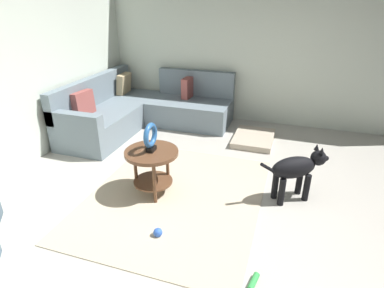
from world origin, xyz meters
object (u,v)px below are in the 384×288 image
(side_table, at_px, (152,161))
(dog, at_px, (297,169))
(dog_bed_mat, at_px, (254,138))
(dog_toy_rope, at_px, (253,282))
(sectional_couch, at_px, (142,111))
(torus_sculpture, at_px, (150,137))
(dog_toy_ball, at_px, (158,232))

(side_table, bearing_deg, dog, -76.00)
(dog_bed_mat, height_order, dog_toy_rope, dog_bed_mat)
(sectional_couch, xyz_separation_m, dog_toy_rope, (-2.79, -2.34, -0.27))
(torus_sculpture, bearing_deg, dog_toy_rope, -126.27)
(torus_sculpture, distance_m, dog_toy_ball, 1.02)
(dog, bearing_deg, dog_toy_ball, -83.17)
(sectional_couch, relative_size, dog_bed_mat, 2.81)
(torus_sculpture, relative_size, dog_bed_mat, 0.41)
(dog_toy_ball, distance_m, dog_toy_rope, 0.99)
(sectional_couch, relative_size, dog_toy_rope, 13.00)
(dog_bed_mat, distance_m, dog_toy_ball, 2.56)
(dog_bed_mat, height_order, dog, dog)
(sectional_couch, height_order, dog, sectional_couch)
(side_table, height_order, dog_toy_ball, side_table)
(torus_sculpture, xyz_separation_m, dog, (0.39, -1.55, -0.33))
(dog, distance_m, dog_toy_rope, 1.41)
(sectional_couch, xyz_separation_m, dog_bed_mat, (-0.01, -1.93, -0.25))
(dog, xyz_separation_m, dog_toy_ball, (-1.07, 1.20, -0.33))
(torus_sculpture, relative_size, dog_toy_rope, 1.88)
(sectional_couch, bearing_deg, dog_toy_ball, -151.03)
(torus_sculpture, distance_m, dog_toy_rope, 1.76)
(dog_toy_ball, bearing_deg, dog_toy_rope, -106.29)
(side_table, relative_size, dog_toy_ball, 6.72)
(torus_sculpture, bearing_deg, side_table, 94.76)
(dog, height_order, dog_toy_ball, dog)
(torus_sculpture, height_order, dog_toy_rope, torus_sculpture)
(dog_bed_mat, bearing_deg, dog, -155.48)
(dog, bearing_deg, dog_bed_mat, 169.67)
(torus_sculpture, xyz_separation_m, dog_toy_rope, (-0.96, -1.30, -0.69))
(side_table, xyz_separation_m, dog_toy_ball, (-0.68, -0.35, -0.37))
(side_table, bearing_deg, dog_toy_rope, -126.27)
(sectional_couch, height_order, dog_toy_rope, sectional_couch)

